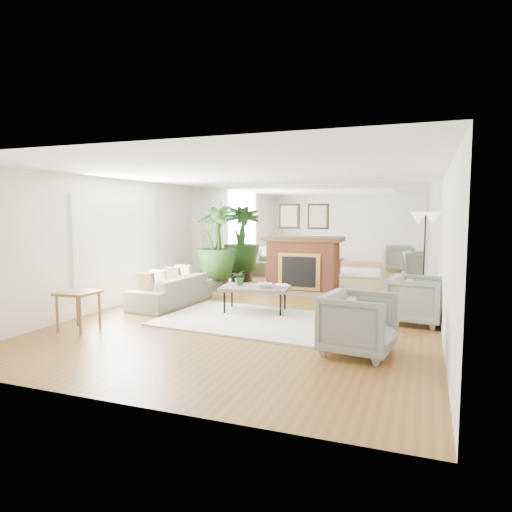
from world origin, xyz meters
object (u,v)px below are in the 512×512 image
at_px(fireplace, 301,263).
at_px(coffee_table, 255,289).
at_px(floor_lamp, 425,225).
at_px(side_table, 78,298).
at_px(potted_ficus, 216,245).
at_px(sofa, 171,291).
at_px(armchair_back, 416,300).
at_px(armchair_front, 359,324).

bearing_deg(fireplace, coffee_table, -94.14).
bearing_deg(floor_lamp, coffee_table, -142.13).
xyz_separation_m(coffee_table, side_table, (-2.15, -2.14, 0.07)).
relative_size(coffee_table, potted_ficus, 0.66).
bearing_deg(sofa, floor_lamp, 117.31).
bearing_deg(side_table, armchair_back, 25.34).
relative_size(fireplace, side_table, 3.28).
height_order(fireplace, coffee_table, fireplace).
bearing_deg(coffee_table, potted_ficus, 131.19).
distance_m(armchair_front, floor_lamp, 4.28).
distance_m(fireplace, floor_lamp, 2.87).
bearing_deg(sofa, fireplace, 143.76).
height_order(armchair_back, floor_lamp, floor_lamp).
xyz_separation_m(coffee_table, sofa, (-1.82, 0.08, -0.16)).
bearing_deg(side_table, sofa, 81.51).
bearing_deg(floor_lamp, sofa, -155.32).
height_order(coffee_table, armchair_front, armchair_front).
xyz_separation_m(fireplace, armchair_back, (2.60, -2.37, -0.26)).
distance_m(armchair_back, potted_ficus, 4.89).
distance_m(sofa, armchair_front, 4.37).
bearing_deg(potted_ficus, armchair_front, -44.45).
xyz_separation_m(sofa, armchair_front, (3.94, -1.89, 0.11)).
relative_size(coffee_table, side_table, 2.12).
distance_m(coffee_table, potted_ficus, 2.69).
height_order(sofa, potted_ficus, potted_ficus).
height_order(coffee_table, side_table, side_table).
xyz_separation_m(potted_ficus, floor_lamp, (4.61, 0.27, 0.51)).
distance_m(armchair_back, armchair_front, 2.11).
height_order(sofa, armchair_front, armchair_front).
height_order(coffee_table, armchair_back, armchair_back).
xyz_separation_m(coffee_table, potted_ficus, (-1.73, 1.97, 0.62)).
bearing_deg(coffee_table, floor_lamp, 37.87).
distance_m(coffee_table, side_table, 3.03).
relative_size(armchair_back, side_table, 1.40).
bearing_deg(armchair_front, armchair_back, -10.57).
relative_size(coffee_table, armchair_back, 1.51).
relative_size(sofa, armchair_front, 2.24).
bearing_deg(floor_lamp, armchair_front, -100.67).
distance_m(coffee_table, armchair_front, 2.79).
height_order(sofa, side_table, side_table).
xyz_separation_m(armchair_back, potted_ficus, (-4.51, 1.77, 0.68)).
relative_size(sofa, side_table, 3.21).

